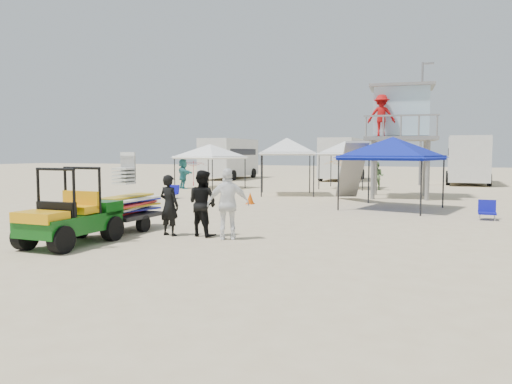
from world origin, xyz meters
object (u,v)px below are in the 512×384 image
(utility_cart, at_px, (68,210))
(man_left, at_px, (169,205))
(surf_trailer, at_px, (127,203))
(canopy_blue, at_px, (393,141))
(lifeguard_tower, at_px, (399,116))

(utility_cart, distance_m, man_left, 2.54)
(surf_trailer, relative_size, canopy_blue, 0.57)
(man_left, bearing_deg, lifeguard_tower, -97.47)
(surf_trailer, height_order, lifeguard_tower, lifeguard_tower)
(surf_trailer, distance_m, canopy_blue, 10.50)
(surf_trailer, relative_size, man_left, 1.37)
(surf_trailer, bearing_deg, canopy_blue, 51.74)
(canopy_blue, bearing_deg, utility_cart, -121.51)
(utility_cart, height_order, man_left, utility_cart)
(man_left, relative_size, lifeguard_tower, 0.31)
(man_left, bearing_deg, surf_trailer, 0.03)
(lifeguard_tower, xyz_separation_m, canopy_blue, (0.23, -5.33, -1.29))
(surf_trailer, distance_m, man_left, 1.54)
(utility_cart, relative_size, surf_trailer, 1.10)
(man_left, xyz_separation_m, lifeguard_tower, (4.65, 13.75, 3.12))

